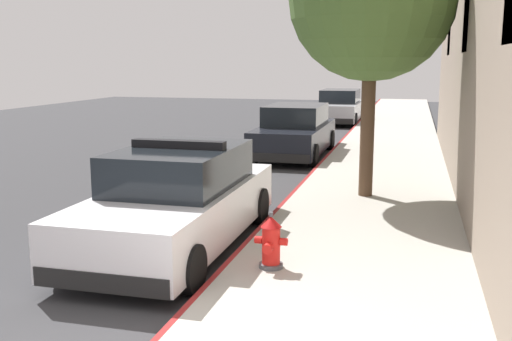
% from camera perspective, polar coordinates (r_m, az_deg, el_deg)
% --- Properties ---
extents(ground_plane, '(34.12, 60.00, 0.20)m').
position_cam_1_polar(ground_plane, '(16.23, -9.89, -0.26)').
color(ground_plane, '#353538').
extents(sidewalk_pavement, '(3.22, 60.00, 0.16)m').
position_cam_1_polar(sidewalk_pavement, '(14.76, 11.78, -0.67)').
color(sidewalk_pavement, '#ADA89E').
rests_on(sidewalk_pavement, ground).
extents(curb_painted_edge, '(0.08, 60.00, 0.16)m').
position_cam_1_polar(curb_painted_edge, '(14.93, 5.45, -0.37)').
color(curb_painted_edge, maroon).
rests_on(curb_painted_edge, ground).
extents(police_cruiser, '(1.94, 4.84, 1.68)m').
position_cam_1_polar(police_cruiser, '(9.28, -7.45, -2.89)').
color(police_cruiser, white).
rests_on(police_cruiser, ground).
extents(parked_car_silver_ahead, '(1.94, 4.84, 1.56)m').
position_cam_1_polar(parked_car_silver_ahead, '(18.20, 3.75, 3.69)').
color(parked_car_silver_ahead, black).
rests_on(parked_car_silver_ahead, ground).
extents(parked_car_dark_far, '(1.94, 4.84, 1.56)m').
position_cam_1_polar(parked_car_dark_far, '(28.32, 8.03, 6.02)').
color(parked_car_dark_far, '#B2B5BA').
rests_on(parked_car_dark_far, ground).
extents(fire_hydrant, '(0.44, 0.40, 0.76)m').
position_cam_1_polar(fire_hydrant, '(7.90, 1.45, -6.90)').
color(fire_hydrant, '#4C4C51').
rests_on(fire_hydrant, sidewalk_pavement).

